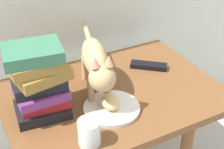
# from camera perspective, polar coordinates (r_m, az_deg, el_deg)

# --- Properties ---
(side_table) EXTENTS (0.80, 0.56, 0.57)m
(side_table) POSITION_cam_1_polar(r_m,az_deg,el_deg) (1.30, 0.00, -6.01)
(side_table) COLOR brown
(side_table) RESTS_ON ground
(plate) EXTENTS (0.20, 0.20, 0.01)m
(plate) POSITION_cam_1_polar(r_m,az_deg,el_deg) (1.17, -0.06, -5.74)
(plate) COLOR silver
(plate) RESTS_ON side_table
(bread_roll) EXTENTS (0.07, 0.09, 0.05)m
(bread_roll) POSITION_cam_1_polar(r_m,az_deg,el_deg) (1.14, -0.30, -4.64)
(bread_roll) COLOR #E0BC7A
(bread_roll) RESTS_ON plate
(cat) EXTENTS (0.17, 0.47, 0.23)m
(cat) POSITION_cam_1_polar(r_m,az_deg,el_deg) (1.17, -2.71, 1.99)
(cat) COLOR tan
(cat) RESTS_ON side_table
(book_stack) EXTENTS (0.20, 0.17, 0.26)m
(book_stack) POSITION_cam_1_polar(r_m,az_deg,el_deg) (1.10, -12.38, -1.11)
(book_stack) COLOR black
(book_stack) RESTS_ON side_table
(candle_jar) EXTENTS (0.07, 0.07, 0.08)m
(candle_jar) POSITION_cam_1_polar(r_m,az_deg,el_deg) (1.03, -3.89, -10.02)
(candle_jar) COLOR silver
(candle_jar) RESTS_ON side_table
(tv_remote) EXTENTS (0.14, 0.13, 0.02)m
(tv_remote) POSITION_cam_1_polar(r_m,az_deg,el_deg) (1.40, 6.26, 1.51)
(tv_remote) COLOR black
(tv_remote) RESTS_ON side_table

